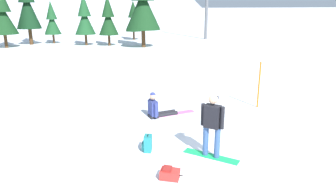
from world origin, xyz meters
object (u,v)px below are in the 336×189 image
object	(u,v)px
trail_marker_pole	(259,85)
pine_tree_leaning	(108,18)
pine_tree_slender	(133,19)
backpack_red	(170,173)
snowboarder_midground	(158,108)
pine_tree_twin	(52,20)
backpack_teal	(148,144)
pine_tree_short	(27,4)
pine_tree_tall	(143,3)
pine_tree_broad	(85,18)
snowboarder_foreground	(212,125)
pine_tree_young	(2,13)

from	to	relation	value
trail_marker_pole	pine_tree_leaning	distance (m)	21.26
pine_tree_slender	backpack_red	bearing A→B (deg)	-99.81
snowboarder_midground	pine_tree_twin	xyz separation A→B (m)	(-4.36, 24.44, 2.01)
snowboarder_midground	pine_tree_leaning	bearing A→B (deg)	87.54
backpack_teal	pine_tree_short	bearing A→B (deg)	101.69
backpack_teal	pine_tree_tall	bearing A→B (deg)	77.21
trail_marker_pole	pine_tree_tall	distance (m)	19.05
pine_tree_short	pine_tree_broad	bearing A→B (deg)	-23.79
pine_tree_slender	pine_tree_tall	bearing A→B (deg)	-93.75
pine_tree_leaning	pine_tree_slender	bearing A→B (deg)	54.06
snowboarder_foreground	backpack_red	world-z (taller)	snowboarder_foreground
snowboarder_midground	backpack_teal	distance (m)	2.70
backpack_red	pine_tree_young	xyz separation A→B (m)	(-7.61, 26.17, 2.97)
trail_marker_pole	pine_tree_broad	world-z (taller)	pine_tree_broad
pine_tree_twin	pine_tree_tall	world-z (taller)	pine_tree_tall
backpack_teal	pine_tree_broad	bearing A→B (deg)	90.61
snowboarder_foreground	pine_tree_tall	bearing A→B (deg)	81.46
backpack_teal	pine_tree_short	size ratio (longest dim) A/B	0.07
snowboarder_foreground	pine_tree_broad	world-z (taller)	pine_tree_broad
snowboarder_foreground	backpack_teal	bearing A→B (deg)	151.10
trail_marker_pole	pine_tree_short	size ratio (longest dim) A/B	0.25
snowboarder_foreground	pine_tree_slender	distance (m)	29.11
pine_tree_leaning	pine_tree_broad	distance (m)	2.34
backpack_teal	pine_tree_slender	bearing A→B (deg)	79.38
pine_tree_twin	trail_marker_pole	bearing A→B (deg)	-71.21
backpack_red	pine_tree_slender	bearing A→B (deg)	80.19
snowboarder_midground	trail_marker_pole	xyz separation A→B (m)	(3.99, -0.12, 0.58)
snowboarder_midground	pine_tree_slender	xyz separation A→B (m)	(4.27, 25.49, 2.05)
trail_marker_pole	pine_tree_leaning	bearing A→B (deg)	98.41
pine_tree_leaning	pine_tree_twin	bearing A→B (deg)	145.62
backpack_red	trail_marker_pole	world-z (taller)	trail_marker_pole
snowboarder_foreground	pine_tree_tall	world-z (taller)	pine_tree_tall
trail_marker_pole	pine_tree_twin	xyz separation A→B (m)	(-8.35, 24.56, 1.43)
pine_tree_young	pine_tree_tall	bearing A→B (deg)	-15.79
pine_tree_broad	snowboarder_midground	bearing A→B (deg)	-86.73
backpack_teal	pine_tree_slender	world-z (taller)	pine_tree_slender
pine_tree_young	backpack_red	bearing A→B (deg)	-73.78
backpack_red	pine_tree_twin	size ratio (longest dim) A/B	0.13
pine_tree_short	pine_tree_twin	world-z (taller)	pine_tree_short
backpack_teal	pine_tree_slender	xyz separation A→B (m)	(5.25, 28.01, 2.15)
snowboarder_midground	pine_tree_leaning	distance (m)	20.99
backpack_teal	backpack_red	xyz separation A→B (m)	(0.15, -1.52, -0.09)
backpack_red	pine_tree_short	xyz separation A→B (m)	(-5.65, 28.14, 3.76)
pine_tree_leaning	pine_tree_broad	xyz separation A→B (m)	(-2.14, 0.95, 0.05)
pine_tree_tall	backpack_red	bearing A→B (deg)	-101.60
trail_marker_pole	pine_tree_young	distance (m)	25.59
snowboarder_foreground	pine_tree_slender	bearing A→B (deg)	82.59
pine_tree_twin	backpack_red	bearing A→B (deg)	-82.95
snowboarder_foreground	pine_tree_slender	world-z (taller)	pine_tree_slender
pine_tree_broad	pine_tree_leaning	bearing A→B (deg)	-23.94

